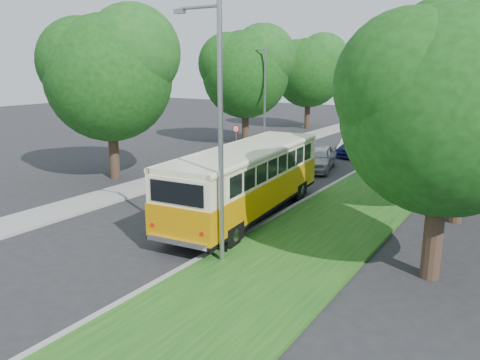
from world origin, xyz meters
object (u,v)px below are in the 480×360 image
Objects in this scene: car_white at (351,146)px; vintage_bus at (247,182)px; car_blue at (358,145)px; car_grey at (391,135)px; lamppost_near at (218,128)px; lamppost_far at (264,96)px; car_silver at (318,158)px.

vintage_bus is at bearing -93.75° from car_white.
vintage_bus is 16.44m from car_blue.
car_white is 6.67m from car_grey.
lamppost_far is at bearing 115.71° from lamppost_near.
lamppost_far reaches higher than car_grey.
lamppost_near is at bearing -64.71° from car_grey.
car_silver is at bearing -73.42° from car_grey.
lamppost_far is (-8.91, 18.50, -0.25)m from lamppost_near.
lamppost_far is at bearing -159.66° from car_blue.
car_grey is at bearing 72.58° from car_silver.
car_white is at bearing 21.57° from lamppost_far.
lamppost_far reaches higher than car_silver.
vintage_bus is 10.33m from car_silver.
vintage_bus is 2.09× the size of car_grey.
lamppost_far is 7.67m from car_blue.
lamppost_far is 7.84m from car_silver.
car_silver reaches higher than car_blue.
car_grey is (7.07, 8.90, -3.44)m from lamppost_far.
lamppost_near is 0.79× the size of vintage_bus.
lamppost_far is 2.02× the size of car_white.
lamppost_near is 1.68× the size of car_blue.
car_blue is 0.98× the size of car_grey.
car_blue is at bearing -74.00° from car_grey.
vintage_bus reaches higher than car_blue.
car_blue is 6.57m from car_grey.
lamppost_far reaches higher than car_white.
lamppost_near is 27.71m from car_grey.
car_grey is (-1.84, 27.40, -3.69)m from lamppost_near.
car_grey is (1.08, 12.70, -0.09)m from car_silver.
vintage_bus is 16.45m from car_white.
car_silver is 1.22× the size of car_white.
vintage_bus reaches higher than car_grey.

